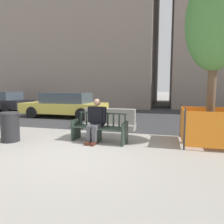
{
  "coord_description": "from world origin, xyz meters",
  "views": [
    {
      "loc": [
        2.26,
        -4.38,
        1.61
      ],
      "look_at": [
        0.32,
        2.77,
        0.75
      ],
      "focal_mm": 32.0,
      "sensor_mm": 36.0,
      "label": 1
    }
  ],
  "objects_px": {
    "jersey_barrier_centre": "(110,121)",
    "car_sedan_far": "(1,101)",
    "street_tree": "(215,22)",
    "trash_bin": "(10,127)",
    "car_taxi_near": "(65,105)",
    "street_bench": "(99,129)",
    "seated_person": "(96,120)",
    "construction_fence": "(209,125)"
  },
  "relations": [
    {
      "from": "seated_person",
      "to": "construction_fence",
      "type": "xyz_separation_m",
      "value": [
        3.26,
        0.6,
        -0.13
      ]
    },
    {
      "from": "street_tree",
      "to": "construction_fence",
      "type": "xyz_separation_m",
      "value": [
        0.0,
        -0.0,
        -2.87
      ]
    },
    {
      "from": "car_taxi_near",
      "to": "street_tree",
      "type": "bearing_deg",
      "value": -30.37
    },
    {
      "from": "car_sedan_far",
      "to": "trash_bin",
      "type": "relative_size",
      "value": 5.32
    },
    {
      "from": "street_bench",
      "to": "street_tree",
      "type": "height_order",
      "value": "street_tree"
    },
    {
      "from": "jersey_barrier_centre",
      "to": "construction_fence",
      "type": "xyz_separation_m",
      "value": [
        3.35,
        -1.28,
        0.22
      ]
    },
    {
      "from": "trash_bin",
      "to": "construction_fence",
      "type": "bearing_deg",
      "value": 12.03
    },
    {
      "from": "jersey_barrier_centre",
      "to": "trash_bin",
      "type": "height_order",
      "value": "trash_bin"
    },
    {
      "from": "street_tree",
      "to": "car_sedan_far",
      "type": "xyz_separation_m",
      "value": [
        -13.08,
        5.86,
        -2.72
      ]
    },
    {
      "from": "street_bench",
      "to": "seated_person",
      "type": "distance_m",
      "value": 0.31
    },
    {
      "from": "street_bench",
      "to": "trash_bin",
      "type": "bearing_deg",
      "value": -165.41
    },
    {
      "from": "street_bench",
      "to": "street_tree",
      "type": "distance_m",
      "value": 4.42
    },
    {
      "from": "street_bench",
      "to": "construction_fence",
      "type": "bearing_deg",
      "value": 9.85
    },
    {
      "from": "street_bench",
      "to": "jersey_barrier_centre",
      "type": "xyz_separation_m",
      "value": [
        -0.18,
        1.83,
        -0.06
      ]
    },
    {
      "from": "car_taxi_near",
      "to": "car_sedan_far",
      "type": "bearing_deg",
      "value": 163.3
    },
    {
      "from": "street_tree",
      "to": "trash_bin",
      "type": "relative_size",
      "value": 5.34
    },
    {
      "from": "seated_person",
      "to": "street_tree",
      "type": "xyz_separation_m",
      "value": [
        3.26,
        0.6,
        2.74
      ]
    },
    {
      "from": "jersey_barrier_centre",
      "to": "construction_fence",
      "type": "height_order",
      "value": "construction_fence"
    },
    {
      "from": "seated_person",
      "to": "construction_fence",
      "type": "relative_size",
      "value": 0.86
    },
    {
      "from": "street_bench",
      "to": "car_sedan_far",
      "type": "height_order",
      "value": "car_sedan_far"
    },
    {
      "from": "jersey_barrier_centre",
      "to": "car_taxi_near",
      "type": "xyz_separation_m",
      "value": [
        -3.42,
        2.7,
        0.37
      ]
    },
    {
      "from": "construction_fence",
      "to": "jersey_barrier_centre",
      "type": "bearing_deg",
      "value": 159.19
    },
    {
      "from": "jersey_barrier_centre",
      "to": "car_sedan_far",
      "type": "xyz_separation_m",
      "value": [
        -9.73,
        4.59,
        0.37
      ]
    },
    {
      "from": "street_bench",
      "to": "jersey_barrier_centre",
      "type": "relative_size",
      "value": 0.87
    },
    {
      "from": "seated_person",
      "to": "car_taxi_near",
      "type": "bearing_deg",
      "value": 127.59
    },
    {
      "from": "jersey_barrier_centre",
      "to": "seated_person",
      "type": "bearing_deg",
      "value": -87.13
    },
    {
      "from": "construction_fence",
      "to": "seated_person",
      "type": "bearing_deg",
      "value": -169.61
    },
    {
      "from": "jersey_barrier_centre",
      "to": "car_taxi_near",
      "type": "height_order",
      "value": "car_taxi_near"
    },
    {
      "from": "trash_bin",
      "to": "street_tree",
      "type": "bearing_deg",
      "value": 12.03
    },
    {
      "from": "construction_fence",
      "to": "street_tree",
      "type": "bearing_deg",
      "value": 153.43
    },
    {
      "from": "jersey_barrier_centre",
      "to": "trash_bin",
      "type": "xyz_separation_m",
      "value": [
        -2.47,
        -2.52,
        0.12
      ]
    },
    {
      "from": "car_sedan_far",
      "to": "trash_bin",
      "type": "bearing_deg",
      "value": -44.39
    },
    {
      "from": "car_taxi_near",
      "to": "car_sedan_far",
      "type": "relative_size",
      "value": 0.99
    },
    {
      "from": "seated_person",
      "to": "trash_bin",
      "type": "distance_m",
      "value": 2.65
    },
    {
      "from": "seated_person",
      "to": "jersey_barrier_centre",
      "type": "height_order",
      "value": "seated_person"
    },
    {
      "from": "street_bench",
      "to": "seated_person",
      "type": "xyz_separation_m",
      "value": [
        -0.09,
        -0.05,
        0.29
      ]
    },
    {
      "from": "car_taxi_near",
      "to": "construction_fence",
      "type": "bearing_deg",
      "value": -30.37
    },
    {
      "from": "construction_fence",
      "to": "car_sedan_far",
      "type": "xyz_separation_m",
      "value": [
        -13.08,
        5.86,
        0.14
      ]
    },
    {
      "from": "seated_person",
      "to": "jersey_barrier_centre",
      "type": "xyz_separation_m",
      "value": [
        -0.09,
        1.87,
        -0.35
      ]
    },
    {
      "from": "car_sedan_far",
      "to": "trash_bin",
      "type": "height_order",
      "value": "car_sedan_far"
    },
    {
      "from": "construction_fence",
      "to": "trash_bin",
      "type": "relative_size",
      "value": 1.68
    },
    {
      "from": "construction_fence",
      "to": "car_taxi_near",
      "type": "distance_m",
      "value": 7.86
    }
  ]
}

